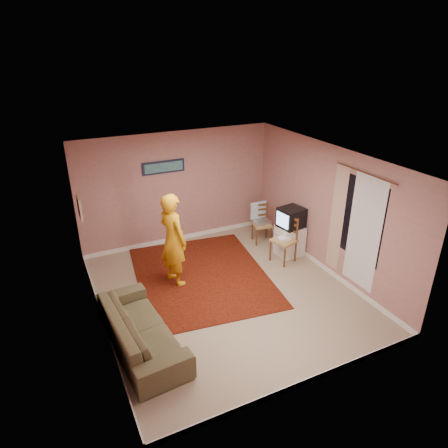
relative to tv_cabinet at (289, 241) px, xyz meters
name	(u,v)px	position (x,y,z in m)	size (l,w,h in m)	color
ground	(225,293)	(-1.95, -0.75, -0.34)	(5.00, 5.00, 0.00)	tan
wall_back	(177,188)	(-1.95, 1.75, 0.96)	(4.50, 0.02, 2.60)	tan
wall_front	(312,309)	(-1.95, -3.25, 0.96)	(4.50, 0.02, 2.60)	tan
wall_left	(94,258)	(-4.20, -0.75, 0.96)	(0.02, 5.00, 2.60)	tan
wall_right	(327,210)	(0.30, -0.75, 0.96)	(0.02, 5.00, 2.60)	tan
ceiling	(225,159)	(-1.95, -0.75, 2.26)	(4.50, 5.00, 0.02)	silver
baseboard_back	(180,238)	(-1.95, 1.74, -0.29)	(4.50, 0.02, 0.10)	white
baseboard_front	(303,383)	(-1.95, -3.24, -0.29)	(4.50, 0.02, 0.10)	white
baseboard_left	(105,323)	(-4.19, -0.75, -0.29)	(0.02, 5.00, 0.10)	white
baseboard_right	(320,265)	(0.29, -0.75, -0.29)	(0.02, 5.00, 0.10)	white
window	(360,220)	(0.29, -1.65, 1.11)	(0.01, 1.10, 1.50)	black
curtain_sheer	(364,233)	(0.28, -1.80, 0.91)	(0.01, 0.75, 2.10)	silver
curtain_floral	(337,219)	(0.26, -1.10, 0.91)	(0.01, 0.35, 2.10)	beige
curtain_rod	(365,173)	(0.25, -1.65, 1.98)	(0.02, 0.02, 1.40)	#5D2C1B
picture_back	(164,167)	(-2.25, 1.71, 1.51)	(0.95, 0.04, 0.28)	#131935
picture_left	(80,208)	(-4.17, 0.85, 1.21)	(0.04, 0.38, 0.42)	#D0B68F
area_rug	(202,276)	(-2.12, -0.01, -0.33)	(2.55, 3.18, 0.02)	black
tv_cabinet	(289,241)	(0.00, 0.00, 0.00)	(0.53, 0.48, 0.68)	white
crt_tv	(291,218)	(-0.01, 0.00, 0.56)	(0.57, 0.53, 0.43)	black
chair_a	(262,220)	(-0.24, 0.80, 0.22)	(0.49, 0.47, 0.50)	tan
dvd_player	(262,222)	(-0.24, 0.80, 0.16)	(0.37, 0.27, 0.06)	silver
blue_throw	(258,210)	(-0.24, 0.99, 0.40)	(0.39, 0.05, 0.41)	#7DADCD
chair_b	(284,235)	(-0.29, -0.19, 0.28)	(0.55, 0.57, 0.55)	tan
game_console	(284,239)	(-0.29, -0.19, 0.20)	(0.24, 0.18, 0.05)	white
sofa	(140,329)	(-3.75, -1.48, -0.02)	(2.15, 0.84, 0.63)	brown
person	(173,240)	(-2.67, 0.03, 0.59)	(0.68, 0.44, 1.86)	gold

